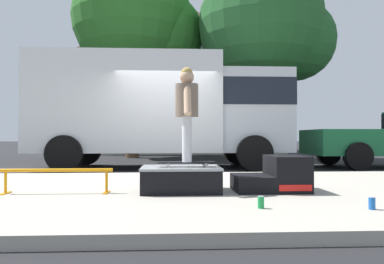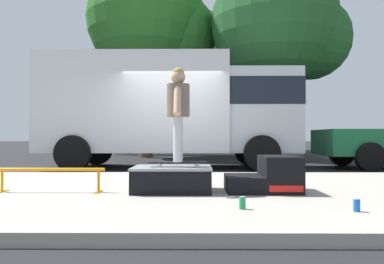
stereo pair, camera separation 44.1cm
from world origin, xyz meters
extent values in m
plane|color=black|center=(0.00, 0.00, 0.00)|extent=(140.00, 140.00, 0.00)
cube|color=#A8A093|center=(0.00, -3.00, 0.06)|extent=(50.00, 5.00, 0.12)
cube|color=black|center=(0.25, -3.27, 0.29)|extent=(1.03, 0.80, 0.33)
cube|color=gray|center=(0.25, -3.27, 0.44)|extent=(1.05, 0.82, 0.03)
cube|color=black|center=(1.22, -3.27, 0.23)|extent=(0.48, 0.74, 0.21)
cube|color=black|center=(1.70, -3.27, 0.36)|extent=(0.48, 0.74, 0.48)
cube|color=red|center=(1.70, -3.64, 0.21)|extent=(0.42, 0.01, 0.08)
cylinder|color=orange|center=(-1.37, -3.35, 0.42)|extent=(1.45, 0.04, 0.04)
cylinder|color=orange|center=(-2.01, -3.35, 0.27)|extent=(0.04, 0.04, 0.30)
cube|color=orange|center=(-2.01, -3.35, 0.13)|extent=(0.06, 0.28, 0.01)
cylinder|color=orange|center=(-0.72, -3.35, 0.27)|extent=(0.04, 0.04, 0.30)
cube|color=orange|center=(-0.72, -3.35, 0.13)|extent=(0.06, 0.28, 0.01)
cube|color=black|center=(0.33, -3.29, 0.51)|extent=(0.79, 0.23, 0.02)
cylinder|color=silver|center=(0.58, -3.19, 0.48)|extent=(0.05, 0.03, 0.05)
cylinder|color=silver|center=(0.59, -3.37, 0.48)|extent=(0.05, 0.03, 0.05)
cylinder|color=silver|center=(0.08, -3.20, 0.48)|extent=(0.05, 0.03, 0.05)
cylinder|color=silver|center=(0.09, -3.38, 0.48)|extent=(0.05, 0.03, 0.05)
cylinder|color=silver|center=(0.33, -3.21, 0.82)|extent=(0.12, 0.12, 0.61)
cylinder|color=silver|center=(0.33, -3.36, 0.82)|extent=(0.12, 0.12, 0.61)
cylinder|color=#726051|center=(0.33, -3.29, 1.34)|extent=(0.31, 0.31, 0.44)
cylinder|color=tan|center=(0.33, -3.09, 1.33)|extent=(0.10, 0.27, 0.42)
cylinder|color=tan|center=(0.33, -3.48, 1.33)|extent=(0.10, 0.27, 0.42)
sphere|color=tan|center=(0.33, -3.29, 1.66)|extent=(0.19, 0.19, 0.19)
sphere|color=tan|center=(0.33, -3.29, 1.71)|extent=(0.16, 0.16, 0.16)
cylinder|color=#1959B2|center=(2.15, -4.65, 0.18)|extent=(0.07, 0.07, 0.12)
cylinder|color=silver|center=(2.15, -4.65, 0.24)|extent=(0.06, 0.06, 0.00)
cylinder|color=#198C3F|center=(1.04, -4.53, 0.18)|extent=(0.07, 0.07, 0.12)
cylinder|color=silver|center=(1.04, -4.53, 0.24)|extent=(0.06, 0.06, 0.00)
cube|color=silver|center=(-1.08, 2.20, 1.75)|extent=(5.00, 2.35, 2.60)
cube|color=silver|center=(2.37, 2.20, 1.55)|extent=(1.90, 2.16, 2.20)
cube|color=black|center=(2.37, 2.20, 2.03)|extent=(1.92, 2.19, 0.70)
cylinder|color=black|center=(2.22, 3.38, 0.45)|extent=(0.90, 0.28, 0.90)
cylinder|color=black|center=(2.22, 1.03, 0.45)|extent=(0.90, 0.28, 0.90)
cylinder|color=black|center=(-2.48, 3.38, 0.45)|extent=(0.90, 0.28, 0.90)
cylinder|color=black|center=(-2.48, 1.03, 0.45)|extent=(0.90, 0.28, 0.90)
cube|color=#196638|center=(5.31, 2.05, 0.71)|extent=(2.60, 1.85, 0.70)
cylinder|color=black|center=(4.92, 2.98, 0.36)|extent=(0.72, 0.24, 0.72)
cylinder|color=black|center=(4.92, 1.13, 0.36)|extent=(0.72, 0.24, 0.72)
cylinder|color=brown|center=(-1.49, 7.42, 2.09)|extent=(0.56, 0.56, 4.18)
sphere|color=#286623|center=(-1.49, 7.42, 5.79)|extent=(4.93, 4.93, 4.93)
sphere|color=#286623|center=(-0.13, 7.42, 5.17)|extent=(3.20, 3.20, 3.20)
cylinder|color=brown|center=(3.59, 6.10, 1.83)|extent=(0.56, 0.56, 3.65)
sphere|color=#235628|center=(3.59, 6.10, 5.23)|extent=(4.84, 4.84, 4.84)
sphere|color=#235628|center=(4.92, 6.10, 4.62)|extent=(3.15, 3.15, 3.15)
cube|color=silver|center=(1.21, 13.80, 3.00)|extent=(9.00, 7.50, 6.00)
cube|color=#B2ADA3|center=(1.21, 9.80, 1.40)|extent=(9.00, 0.50, 2.80)
pyramid|color=#473328|center=(1.21, 13.80, 7.20)|extent=(9.54, 7.95, 2.40)
camera|label=1|loc=(0.12, -8.38, 0.85)|focal=35.55mm
camera|label=2|loc=(0.57, -8.39, 0.85)|focal=35.55mm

